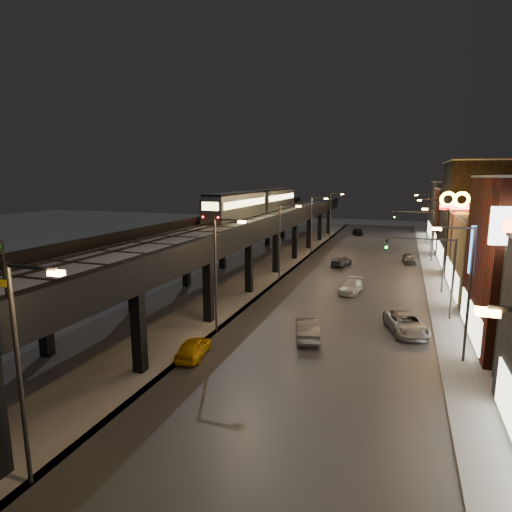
% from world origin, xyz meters
% --- Properties ---
extents(ground, '(220.00, 220.00, 0.00)m').
position_xyz_m(ground, '(0.00, 0.00, 0.00)').
color(ground, silver).
extents(road_surface, '(17.00, 120.00, 0.06)m').
position_xyz_m(road_surface, '(7.50, 35.00, 0.03)').
color(road_surface, '#46474D').
rests_on(road_surface, ground).
extents(sidewalk_right, '(4.00, 120.00, 0.14)m').
position_xyz_m(sidewalk_right, '(17.50, 35.00, 0.07)').
color(sidewalk_right, '#9FA1A8').
rests_on(sidewalk_right, ground).
extents(under_viaduct_pavement, '(11.00, 120.00, 0.06)m').
position_xyz_m(under_viaduct_pavement, '(-6.00, 35.00, 0.03)').
color(under_viaduct_pavement, '#9FA1A8').
rests_on(under_viaduct_pavement, ground).
extents(elevated_viaduct, '(9.00, 100.00, 6.30)m').
position_xyz_m(elevated_viaduct, '(-6.00, 31.84, 5.62)').
color(elevated_viaduct, black).
rests_on(elevated_viaduct, ground).
extents(viaduct_trackbed, '(8.40, 100.00, 0.32)m').
position_xyz_m(viaduct_trackbed, '(-6.01, 31.97, 6.39)').
color(viaduct_trackbed, '#B2B7C1').
rests_on(viaduct_trackbed, elevated_viaduct).
extents(viaduct_parapet_streetside, '(0.30, 100.00, 1.10)m').
position_xyz_m(viaduct_parapet_streetside, '(-1.65, 32.00, 6.85)').
color(viaduct_parapet_streetside, black).
rests_on(viaduct_parapet_streetside, elevated_viaduct).
extents(viaduct_parapet_far, '(0.30, 100.00, 1.10)m').
position_xyz_m(viaduct_parapet_far, '(-10.35, 32.00, 6.85)').
color(viaduct_parapet_far, black).
rests_on(viaduct_parapet_far, elevated_viaduct).
extents(building_d, '(12.20, 13.20, 14.16)m').
position_xyz_m(building_d, '(23.99, 48.00, 7.08)').
color(building_d, black).
rests_on(building_d, ground).
extents(building_e, '(12.20, 12.20, 10.16)m').
position_xyz_m(building_e, '(23.99, 62.00, 5.08)').
color(building_e, '#571B14').
rests_on(building_e, ground).
extents(building_f, '(12.20, 16.20, 11.16)m').
position_xyz_m(building_f, '(23.99, 76.00, 5.58)').
color(building_f, '#2F2F35').
rests_on(building_f, ground).
extents(streetlight_left_0, '(2.57, 0.28, 9.00)m').
position_xyz_m(streetlight_left_0, '(-0.43, -5.00, 5.24)').
color(streetlight_left_0, '#38383A').
rests_on(streetlight_left_0, ground).
extents(streetlight_left_1, '(2.57, 0.28, 9.00)m').
position_xyz_m(streetlight_left_1, '(-0.43, 13.00, 5.24)').
color(streetlight_left_1, '#38383A').
rests_on(streetlight_left_1, ground).
extents(streetlight_right_1, '(2.56, 0.28, 9.00)m').
position_xyz_m(streetlight_right_1, '(16.73, 13.00, 5.24)').
color(streetlight_right_1, '#38383A').
rests_on(streetlight_right_1, ground).
extents(streetlight_left_2, '(2.57, 0.28, 9.00)m').
position_xyz_m(streetlight_left_2, '(-0.43, 31.00, 5.24)').
color(streetlight_left_2, '#38383A').
rests_on(streetlight_left_2, ground).
extents(streetlight_right_2, '(2.56, 0.28, 9.00)m').
position_xyz_m(streetlight_right_2, '(16.73, 31.00, 5.24)').
color(streetlight_right_2, '#38383A').
rests_on(streetlight_right_2, ground).
extents(streetlight_left_3, '(2.57, 0.28, 9.00)m').
position_xyz_m(streetlight_left_3, '(-0.43, 49.00, 5.24)').
color(streetlight_left_3, '#38383A').
rests_on(streetlight_left_3, ground).
extents(streetlight_right_3, '(2.56, 0.28, 9.00)m').
position_xyz_m(streetlight_right_3, '(16.73, 49.00, 5.24)').
color(streetlight_right_3, '#38383A').
rests_on(streetlight_right_3, ground).
extents(streetlight_left_4, '(2.57, 0.28, 9.00)m').
position_xyz_m(streetlight_left_4, '(-0.43, 67.00, 5.24)').
color(streetlight_left_4, '#38383A').
rests_on(streetlight_left_4, ground).
extents(streetlight_right_4, '(2.56, 0.28, 9.00)m').
position_xyz_m(streetlight_right_4, '(16.73, 67.00, 5.24)').
color(streetlight_right_4, '#38383A').
rests_on(streetlight_right_4, ground).
extents(traffic_light_rig_a, '(6.10, 0.34, 7.00)m').
position_xyz_m(traffic_light_rig_a, '(15.84, 22.00, 4.50)').
color(traffic_light_rig_a, '#38383A').
rests_on(traffic_light_rig_a, ground).
extents(traffic_light_rig_b, '(6.10, 0.34, 7.00)m').
position_xyz_m(traffic_light_rig_b, '(15.84, 52.00, 4.50)').
color(traffic_light_rig_b, '#38383A').
rests_on(traffic_light_rig_b, ground).
extents(subway_train, '(2.86, 34.82, 3.42)m').
position_xyz_m(subway_train, '(-8.50, 46.29, 8.32)').
color(subway_train, gray).
rests_on(subway_train, viaduct_trackbed).
extents(rail_signal, '(0.34, 0.43, 2.98)m').
position_xyz_m(rail_signal, '(-2.10, -4.06, 8.73)').
color(rail_signal, black).
rests_on(rail_signal, viaduct_trackbed).
extents(car_taxi, '(2.11, 4.10, 1.33)m').
position_xyz_m(car_taxi, '(-0.13, 7.97, 0.67)').
color(car_taxi, '#E2A80E').
rests_on(car_taxi, ground).
extents(car_near_white, '(2.79, 4.95, 1.54)m').
position_xyz_m(car_near_white, '(6.38, 13.84, 0.77)').
color(car_near_white, slate).
rests_on(car_near_white, ground).
extents(car_mid_dark, '(2.77, 4.85, 1.32)m').
position_xyz_m(car_mid_dark, '(5.09, 41.66, 0.66)').
color(car_mid_dark, '#464A4F').
rests_on(car_mid_dark, ground).
extents(car_far_white, '(2.76, 4.53, 1.44)m').
position_xyz_m(car_far_white, '(3.89, 74.99, 0.72)').
color(car_far_white, black).
rests_on(car_far_white, ground).
extents(car_onc_dark, '(3.89, 5.87, 1.50)m').
position_xyz_m(car_onc_dark, '(13.42, 17.47, 0.75)').
color(car_onc_dark, '#A6A6A8').
rests_on(car_onc_dark, ground).
extents(car_onc_white, '(2.33, 4.62, 1.29)m').
position_xyz_m(car_onc_white, '(7.98, 28.13, 0.64)').
color(car_onc_white, white).
rests_on(car_onc_white, ground).
extents(car_onc_red, '(2.06, 4.17, 1.37)m').
position_xyz_m(car_onc_red, '(13.88, 46.63, 0.68)').
color(car_onc_red, slate).
rests_on(car_onc_red, ground).
extents(sign_mcdonalds, '(3.11, 0.58, 10.46)m').
position_xyz_m(sign_mcdonalds, '(18.00, 35.41, 8.57)').
color(sign_mcdonalds, '#38383A').
rests_on(sign_mcdonalds, ground).
extents(sign_citgo, '(2.19, 0.39, 10.41)m').
position_xyz_m(sign_citgo, '(18.50, 11.11, 7.92)').
color(sign_citgo, '#38383A').
rests_on(sign_citgo, ground).
extents(sign_carwash, '(1.62, 0.35, 8.42)m').
position_xyz_m(sign_carwash, '(18.50, 19.34, 5.94)').
color(sign_carwash, '#38383A').
rests_on(sign_carwash, ground).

